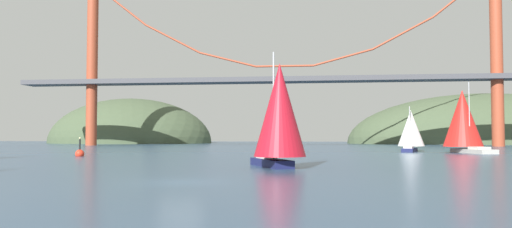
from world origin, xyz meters
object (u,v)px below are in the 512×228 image
at_px(sailboat_red_spinnaker, 463,120).
at_px(sailboat_white_mainsail, 411,129).
at_px(sailboat_crimson_sail, 279,113).
at_px(channel_buoy, 80,153).

height_order(sailboat_red_spinnaker, sailboat_white_mainsail, sailboat_red_spinnaker).
bearing_deg(sailboat_white_mainsail, sailboat_red_spinnaker, -30.17).
distance_m(sailboat_crimson_sail, channel_buoy, 32.78).
bearing_deg(channel_buoy, sailboat_crimson_sail, -35.96).
bearing_deg(channel_buoy, sailboat_red_spinnaker, 21.04).
bearing_deg(sailboat_red_spinnaker, sailboat_crimson_sail, -122.98).
bearing_deg(sailboat_crimson_sail, sailboat_red_spinnaker, 57.02).
xyz_separation_m(sailboat_white_mainsail, sailboat_crimson_sail, (-18.26, -43.01, 0.83)).
bearing_deg(sailboat_crimson_sail, channel_buoy, 144.04).
xyz_separation_m(sailboat_crimson_sail, channel_buoy, (-26.33, 19.10, -4.06)).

